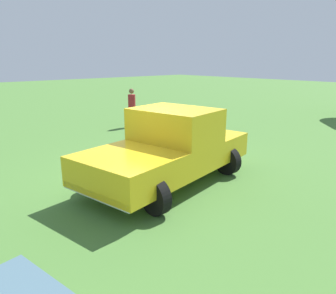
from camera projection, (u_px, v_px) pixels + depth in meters
ground_plane at (155, 173)px, 8.50m from camera, size 80.00×80.00×0.00m
pickup_truck at (171, 146)px, 7.67m from camera, size 2.83×4.77×1.78m
person_visitor at (132, 105)px, 14.07m from camera, size 0.44×0.44×1.68m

